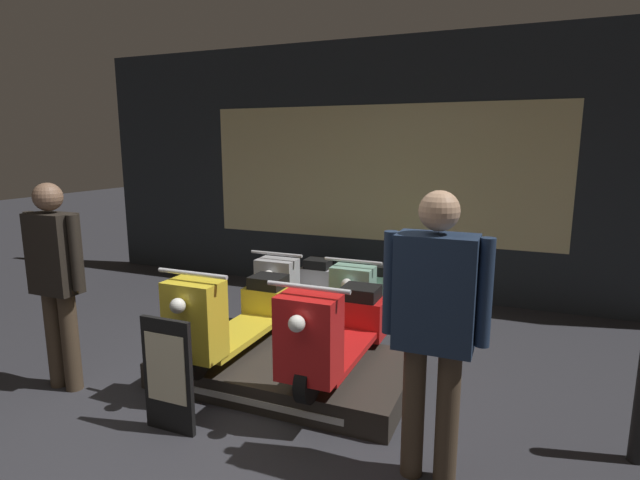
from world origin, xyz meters
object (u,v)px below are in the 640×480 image
at_px(scooter_backrow_0, 298,286).
at_px(person_right_browsing, 435,316).
at_px(scooter_display_left, 234,315).
at_px(person_left_browsing, 56,273).
at_px(scooter_backrow_1, 368,294).
at_px(scooter_display_right, 336,330).
at_px(price_sign_board, 168,375).

xyz_separation_m(scooter_backrow_0, person_right_browsing, (1.94, -2.37, 0.68)).
bearing_deg(scooter_display_left, person_left_browsing, -147.07).
height_order(scooter_display_left, scooter_backrow_1, scooter_display_left).
relative_size(scooter_backrow_0, scooter_backrow_1, 1.00).
bearing_deg(scooter_backrow_0, scooter_display_left, -83.86).
xyz_separation_m(scooter_backrow_0, scooter_backrow_1, (0.84, 0.00, 0.00)).
bearing_deg(scooter_backrow_0, scooter_display_right, -56.47).
xyz_separation_m(scooter_backrow_1, person_right_browsing, (1.10, -2.37, 0.68)).
distance_m(person_left_browsing, person_right_browsing, 2.89).
distance_m(scooter_display_right, price_sign_board, 1.26).
xyz_separation_m(scooter_display_left, scooter_backrow_0, (-0.18, 1.64, -0.21)).
relative_size(scooter_display_right, price_sign_board, 1.92).
xyz_separation_m(person_right_browsing, price_sign_board, (-1.71, -0.18, -0.59)).
distance_m(person_left_browsing, price_sign_board, 1.31).
bearing_deg(scooter_display_right, scooter_backrow_1, 98.60).
bearing_deg(scooter_backrow_0, scooter_backrow_1, 0.00).
height_order(scooter_display_left, price_sign_board, scooter_display_left).
height_order(scooter_display_right, person_left_browsing, person_left_browsing).
xyz_separation_m(scooter_backrow_0, person_left_browsing, (-0.95, -2.37, 0.63)).
relative_size(scooter_backrow_1, person_right_browsing, 0.91).
relative_size(scooter_display_left, price_sign_board, 1.92).
xyz_separation_m(scooter_display_left, person_right_browsing, (1.76, -0.73, 0.47)).
bearing_deg(scooter_backrow_0, person_left_browsing, -111.86).
bearing_deg(person_left_browsing, scooter_backrow_0, 68.14).
bearing_deg(person_left_browsing, scooter_display_right, 19.71).
bearing_deg(price_sign_board, scooter_backrow_1, 76.60).
height_order(scooter_display_right, price_sign_board, scooter_display_right).
distance_m(scooter_display_left, scooter_display_right, 0.91).
xyz_separation_m(scooter_backrow_1, price_sign_board, (-0.61, -2.56, 0.09)).
bearing_deg(person_left_browsing, scooter_display_left, 32.93).
xyz_separation_m(scooter_display_right, person_right_browsing, (0.85, -0.73, 0.47)).
height_order(scooter_display_left, person_left_browsing, person_left_browsing).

